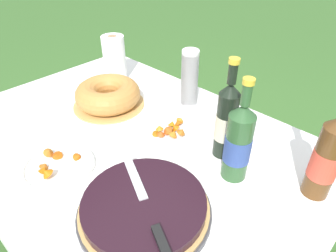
% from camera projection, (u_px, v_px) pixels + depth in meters
% --- Properties ---
extents(ground_plane, '(16.00, 16.00, 0.00)m').
position_uv_depth(ground_plane, '(139.00, 245.00, 1.53)').
color(ground_plane, '#3D6B2D').
extents(garden_table, '(1.44, 1.00, 0.68)m').
position_uv_depth(garden_table, '(130.00, 153.00, 1.17)').
color(garden_table, brown).
rests_on(garden_table, ground_plane).
extents(tablecloth, '(1.45, 1.01, 0.10)m').
position_uv_depth(tablecloth, '(129.00, 142.00, 1.14)').
color(tablecloth, white).
rests_on(tablecloth, garden_table).
extents(berry_tart, '(0.38, 0.38, 0.06)m').
position_uv_depth(berry_tart, '(144.00, 207.00, 0.83)').
color(berry_tart, '#38383D').
rests_on(berry_tart, tablecloth).
extents(serving_knife, '(0.35, 0.18, 0.01)m').
position_uv_depth(serving_knife, '(147.00, 207.00, 0.79)').
color(serving_knife, silver).
rests_on(serving_knife, berry_tart).
extents(bundt_cake, '(0.31, 0.31, 0.11)m').
position_uv_depth(bundt_cake, '(108.00, 95.00, 1.30)').
color(bundt_cake, tan).
rests_on(bundt_cake, tablecloth).
extents(cup_stack, '(0.07, 0.07, 0.25)m').
position_uv_depth(cup_stack, '(190.00, 79.00, 1.26)').
color(cup_stack, white).
rests_on(cup_stack, tablecloth).
extents(cider_bottle_green, '(0.08, 0.08, 0.35)m').
position_uv_depth(cider_bottle_green, '(238.00, 143.00, 0.90)').
color(cider_bottle_green, '#2D562D').
rests_on(cider_bottle_green, tablecloth).
extents(cider_bottle_amber, '(0.08, 0.08, 0.36)m').
position_uv_depth(cider_bottle_amber, '(327.00, 158.00, 0.84)').
color(cider_bottle_amber, brown).
rests_on(cider_bottle_amber, tablecloth).
extents(juice_bottle_red, '(0.07, 0.07, 0.36)m').
position_uv_depth(juice_bottle_red, '(226.00, 121.00, 0.98)').
color(juice_bottle_red, black).
rests_on(juice_bottle_red, tablecloth).
extents(snack_plate_near, '(0.24, 0.24, 0.06)m').
position_uv_depth(snack_plate_near, '(58.00, 165.00, 0.99)').
color(snack_plate_near, white).
rests_on(snack_plate_near, tablecloth).
extents(snack_plate_left, '(0.23, 0.23, 0.06)m').
position_uv_depth(snack_plate_left, '(172.00, 131.00, 1.15)').
color(snack_plate_left, white).
rests_on(snack_plate_left, tablecloth).
extents(paper_towel_roll, '(0.11, 0.11, 0.23)m').
position_uv_depth(paper_towel_roll, '(114.00, 59.00, 1.48)').
color(paper_towel_roll, white).
rests_on(paper_towel_roll, tablecloth).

